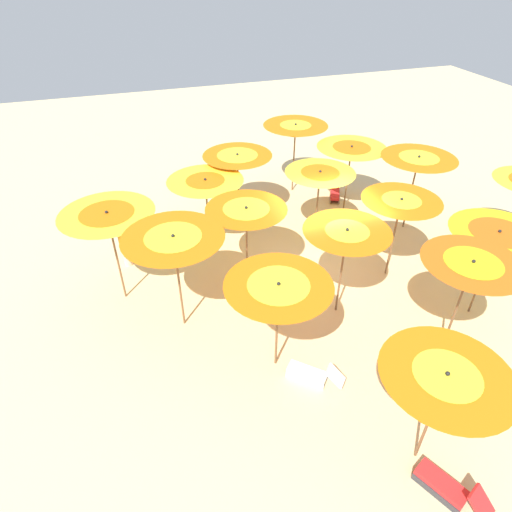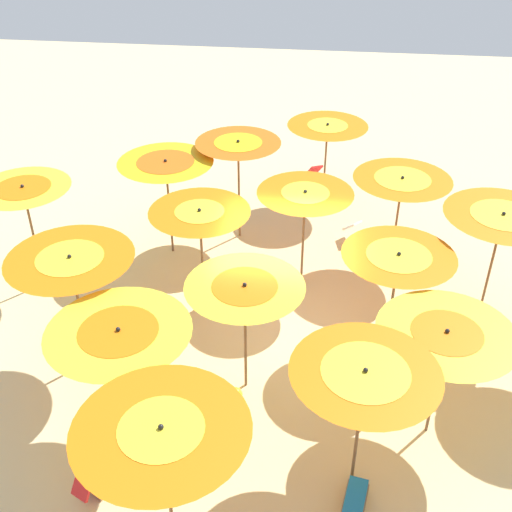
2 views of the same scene
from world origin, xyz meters
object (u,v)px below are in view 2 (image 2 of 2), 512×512
object	(u,v)px
beach_umbrella_6	(245,295)
beach_umbrella_10	(397,265)
beach_umbrella_4	(166,168)
beach_umbrella_8	(238,150)
lounger_2	(366,240)
beach_umbrella_2	(120,341)
lounger_3	(109,470)
beach_umbrella_13	(401,187)
lounger_0	(321,183)
beach_ball	(235,394)
lounger_1	(352,512)
beach_umbrella_5	(200,219)
beach_umbrella_0	(24,194)
beach_umbrella_7	(364,380)
beach_umbrella_12	(327,132)
beach_umbrella_14	(501,224)
beach_umbrella_1	(72,267)
beach_umbrella_3	(162,440)
beach_umbrella_11	(445,341)

from	to	relation	value
beach_umbrella_6	beach_umbrella_10	world-z (taller)	beach_umbrella_6
beach_umbrella_4	beach_umbrella_6	distance (m)	4.74
beach_umbrella_8	lounger_2	distance (m)	3.71
beach_umbrella_2	lounger_3	size ratio (longest dim) A/B	1.89
beach_umbrella_13	beach_umbrella_6	bearing A→B (deg)	146.44
beach_umbrella_2	lounger_0	world-z (taller)	beach_umbrella_2
beach_umbrella_13	beach_ball	distance (m)	5.74
lounger_2	lounger_1	bearing A→B (deg)	-49.47
beach_umbrella_8	lounger_1	size ratio (longest dim) A/B	1.89
beach_umbrella_5	beach_umbrella_10	size ratio (longest dim) A/B	1.04
beach_umbrella_0	beach_ball	xyz separation A→B (m)	(-2.88, -4.68, -2.10)
beach_umbrella_5	beach_umbrella_8	bearing A→B (deg)	-6.65
beach_umbrella_4	beach_umbrella_7	world-z (taller)	beach_umbrella_4
beach_umbrella_12	lounger_1	distance (m)	9.62
beach_umbrella_14	lounger_3	xyz separation A→B (m)	(-4.62, 6.23, -2.07)
beach_umbrella_6	lounger_0	bearing A→B (deg)	-7.86
beach_umbrella_5	beach_umbrella_6	world-z (taller)	beach_umbrella_5
beach_umbrella_7	beach_umbrella_0	bearing A→B (deg)	57.48
beach_umbrella_1	lounger_0	distance (m)	8.65
beach_umbrella_12	beach_umbrella_3	bearing A→B (deg)	170.53
beach_umbrella_0	lounger_0	world-z (taller)	beach_umbrella_0
beach_umbrella_4	beach_umbrella_11	xyz separation A→B (m)	(-4.80, -5.42, -0.22)
beach_umbrella_10	lounger_2	distance (m)	4.02
beach_umbrella_4	beach_umbrella_10	xyz separation A→B (m)	(-2.89, -4.83, -0.19)
beach_umbrella_0	beach_umbrella_5	bearing A→B (deg)	-95.04
beach_umbrella_0	beach_umbrella_10	xyz separation A→B (m)	(-1.24, -7.33, -0.25)
beach_umbrella_6	beach_umbrella_7	size ratio (longest dim) A/B	0.98
beach_umbrella_2	beach_umbrella_11	distance (m)	4.84
beach_umbrella_4	beach_ball	distance (m)	5.41
beach_umbrella_11	beach_umbrella_12	world-z (taller)	beach_umbrella_12
beach_umbrella_1	beach_ball	distance (m)	3.56
beach_umbrella_7	beach_umbrella_14	world-z (taller)	beach_umbrella_14
beach_umbrella_0	beach_umbrella_2	bearing A→B (deg)	-140.73
beach_umbrella_8	beach_umbrella_11	distance (m)	6.93
beach_umbrella_5	beach_umbrella_12	size ratio (longest dim) A/B	1.03
beach_umbrella_0	lounger_3	world-z (taller)	beach_umbrella_0
beach_umbrella_3	lounger_2	distance (m)	8.75
beach_umbrella_14	beach_umbrella_0	bearing A→B (deg)	89.32
beach_umbrella_4	lounger_3	size ratio (longest dim) A/B	1.97
beach_umbrella_7	beach_umbrella_8	xyz separation A→B (m)	(6.78, 2.72, 0.19)
beach_umbrella_3	beach_umbrella_6	xyz separation A→B (m)	(3.21, -0.56, -0.17)
beach_ball	lounger_2	bearing A→B (deg)	-24.31
lounger_3	beach_ball	distance (m)	2.49
beach_umbrella_13	beach_umbrella_14	world-z (taller)	beach_umbrella_14
beach_umbrella_11	beach_umbrella_13	distance (m)	4.87
beach_umbrella_13	lounger_2	size ratio (longest dim) A/B	2.11
beach_umbrella_6	beach_umbrella_14	xyz separation A→B (m)	(2.39, -4.44, 0.24)
beach_umbrella_3	beach_umbrella_8	size ratio (longest dim) A/B	0.98
beach_umbrella_3	beach_umbrella_12	size ratio (longest dim) A/B	1.10
beach_umbrella_0	beach_umbrella_6	xyz separation A→B (m)	(-2.50, -4.81, -0.20)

